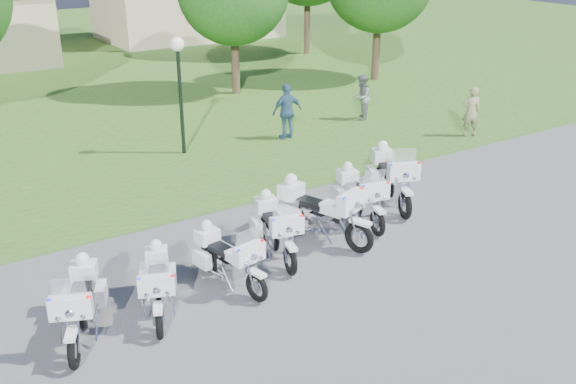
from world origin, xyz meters
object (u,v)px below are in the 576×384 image
motorcycle_4 (319,210)px  bystander_c (287,112)px  motorcycle_1 (158,283)px  motorcycle_3 (276,227)px  bystander_b (361,98)px  motorcycle_2 (227,257)px  bystander_a (471,112)px  lamp_post (179,66)px  motorcycle_6 (391,176)px  motorcycle_5 (360,195)px  motorcycle_0 (80,303)px

motorcycle_4 → bystander_c: (3.63, 6.96, 0.22)m
motorcycle_1 → motorcycle_3: (3.08, 0.75, 0.05)m
motorcycle_3 → bystander_c: bearing=-110.7°
motorcycle_1 → bystander_b: bearing=-122.4°
motorcycle_1 → motorcycle_2: (1.57, 0.18, 0.01)m
motorcycle_3 → bystander_a: bearing=-145.9°
lamp_post → motorcycle_2: bearing=-108.4°
motorcycle_4 → bystander_c: bearing=-136.6°
motorcycle_3 → motorcycle_6: motorcycle_6 is taller
motorcycle_2 → motorcycle_4: motorcycle_4 is taller
motorcycle_4 → motorcycle_5: (1.48, 0.35, -0.08)m
motorcycle_4 → bystander_c: 7.85m
motorcycle_5 → motorcycle_1: bearing=24.0°
motorcycle_4 → bystander_b: motorcycle_4 is taller
motorcycle_4 → bystander_c: bystander_c is taller
motorcycle_3 → motorcycle_6: (4.12, 0.86, 0.08)m
bystander_c → motorcycle_3: bearing=56.9°
lamp_post → bystander_a: 10.11m
motorcycle_6 → bystander_c: bearing=-74.6°
motorcycle_3 → motorcycle_5: (2.71, 0.43, 0.00)m
motorcycle_3 → motorcycle_5: 2.75m
motorcycle_0 → motorcycle_2: bearing=-152.9°
motorcycle_0 → bystander_b: bearing=-123.4°
bystander_a → bystander_c: bystander_c is taller
bystander_b → bystander_c: size_ratio=0.89×
motorcycle_1 → lamp_post: (4.27, 8.29, 2.24)m
bystander_b → motorcycle_5: bearing=6.7°
motorcycle_1 → motorcycle_2: motorcycle_2 is taller
motorcycle_2 → bystander_b: size_ratio=1.26×
bystander_c → bystander_b: bearing=-171.1°
motorcycle_1 → motorcycle_2: bearing=-151.5°
motorcycle_4 → motorcycle_5: size_ratio=1.10×
motorcycle_3 → motorcycle_0: bearing=22.9°
lamp_post → bystander_b: bearing=-0.2°
motorcycle_3 → bystander_b: bystander_b is taller
motorcycle_0 → motorcycle_5: motorcycle_5 is taller
motorcycle_5 → bystander_a: size_ratio=1.32×
motorcycle_0 → bystander_b: bystander_b is taller
motorcycle_2 → lamp_post: 8.84m
motorcycle_0 → motorcycle_2: motorcycle_0 is taller
motorcycle_2 → motorcycle_6: bearing=-175.5°
motorcycle_1 → motorcycle_3: motorcycle_3 is taller
lamp_post → motorcycle_0: bearing=-124.7°
motorcycle_4 → bystander_a: size_ratio=1.45×
bystander_a → bystander_b: bearing=-35.5°
bystander_c → bystander_a: bearing=151.2°
motorcycle_0 → motorcycle_4: motorcycle_4 is taller
motorcycle_4 → lamp_post: 7.75m
motorcycle_2 → motorcycle_5: motorcycle_5 is taller
motorcycle_2 → motorcycle_5: bearing=-176.4°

